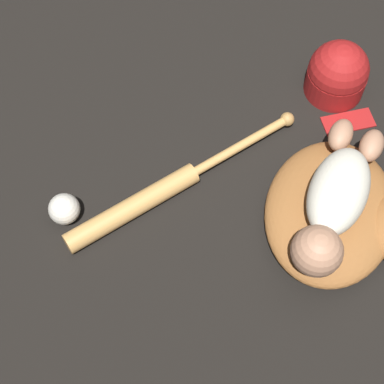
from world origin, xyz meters
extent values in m
plane|color=black|center=(0.00, 0.00, 0.00)|extent=(6.00, 6.00, 0.00)
ellipsoid|color=#935B2D|center=(0.02, 0.04, 0.04)|extent=(0.39, 0.33, 0.08)
ellipsoid|color=silver|center=(0.02, 0.04, 0.13)|extent=(0.21, 0.13, 0.10)
sphere|color=tan|center=(0.17, 0.05, 0.13)|extent=(0.10, 0.10, 0.10)
ellipsoid|color=tan|center=(-0.12, 0.07, 0.11)|extent=(0.08, 0.05, 0.05)
ellipsoid|color=tan|center=(-0.12, 0.00, 0.11)|extent=(0.08, 0.05, 0.05)
cylinder|color=tan|center=(0.19, -0.35, 0.02)|extent=(0.30, 0.20, 0.05)
cylinder|color=tan|center=(-0.06, -0.20, 0.02)|extent=(0.23, 0.15, 0.02)
sphere|color=#B68649|center=(-0.17, -0.13, 0.02)|extent=(0.03, 0.03, 0.03)
sphere|color=silver|center=(0.26, -0.47, 0.03)|extent=(0.07, 0.07, 0.07)
cylinder|color=maroon|center=(-0.31, -0.07, 0.03)|extent=(0.14, 0.14, 0.07)
sphere|color=maroon|center=(-0.31, -0.07, 0.07)|extent=(0.14, 0.14, 0.14)
cube|color=maroon|center=(-0.24, 0.00, 0.00)|extent=(0.12, 0.13, 0.01)
camera|label=1|loc=(0.70, 0.04, 1.25)|focal=60.00mm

